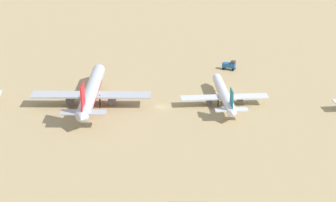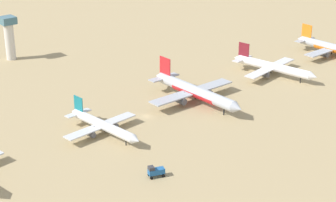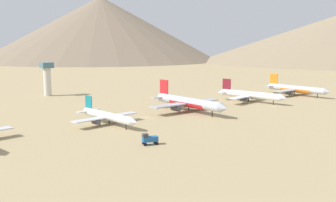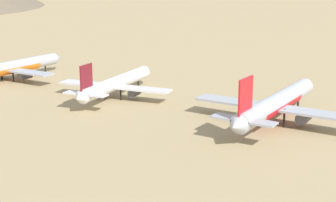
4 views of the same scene
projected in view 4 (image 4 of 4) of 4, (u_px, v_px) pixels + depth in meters
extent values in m
cylinder|color=#B2B7C1|center=(277.00, 103.00, 128.81)|extent=(43.87, 4.94, 4.63)
cone|color=#B2B7C1|center=(307.00, 85.00, 148.34)|extent=(3.93, 4.56, 4.54)
cone|color=#B2B7C1|center=(236.00, 126.00, 109.49)|extent=(3.44, 4.19, 4.16)
cube|color=red|center=(246.00, 97.00, 111.74)|extent=(6.70, 0.47, 8.52)
cube|color=#A4A8B2|center=(243.00, 120.00, 112.36)|extent=(4.00, 14.64, 0.44)
cube|color=#A4A8B2|center=(274.00, 107.00, 127.52)|extent=(6.39, 41.45, 0.55)
cylinder|color=#4C4C54|center=(248.00, 109.00, 132.53)|extent=(5.13, 2.84, 2.80)
cylinder|color=#4C4C54|center=(304.00, 117.00, 124.93)|extent=(5.13, 2.84, 2.80)
cylinder|color=black|center=(298.00, 100.00, 143.13)|extent=(0.54, 0.54, 4.65)
cylinder|color=black|center=(260.00, 114.00, 128.65)|extent=(0.54, 0.54, 4.65)
cylinder|color=black|center=(284.00, 118.00, 125.36)|extent=(0.54, 0.54, 4.65)
cylinder|color=red|center=(277.00, 104.00, 128.90)|extent=(24.14, 4.81, 4.64)
cylinder|color=white|center=(117.00, 83.00, 154.48)|extent=(37.82, 10.19, 3.98)
cone|color=white|center=(146.00, 71.00, 172.75)|extent=(3.95, 4.40, 3.90)
cone|color=white|center=(79.00, 98.00, 136.39)|extent=(3.49, 4.02, 3.58)
cube|color=maroon|center=(86.00, 78.00, 138.60)|extent=(5.74, 1.32, 7.33)
cube|color=silver|center=(86.00, 94.00, 139.09)|extent=(5.39, 12.94, 0.38)
cube|color=silver|center=(114.00, 86.00, 153.25)|extent=(11.08, 35.97, 0.47)
cylinder|color=#4C4C54|center=(97.00, 89.00, 156.76)|extent=(4.74, 3.11, 2.41)
cylinder|color=#4C4C54|center=(134.00, 92.00, 151.95)|extent=(4.74, 3.11, 2.41)
cylinder|color=black|center=(138.00, 82.00, 167.82)|extent=(0.46, 0.46, 4.00)
cylinder|color=black|center=(104.00, 92.00, 153.78)|extent=(0.46, 0.46, 4.00)
cylinder|color=black|center=(121.00, 94.00, 151.70)|extent=(0.46, 0.46, 4.00)
cylinder|color=#B2B7C1|center=(13.00, 67.00, 179.20)|extent=(39.80, 4.69, 4.20)
cone|color=#B2B7C1|center=(57.00, 58.00, 196.97)|extent=(3.58, 4.16, 4.11)
cube|color=#A4A8B2|center=(10.00, 69.00, 178.02)|extent=(5.99, 37.61, 0.50)
cylinder|color=#4C4C54|center=(25.00, 75.00, 175.70)|extent=(4.67, 2.60, 2.54)
cylinder|color=black|center=(45.00, 67.00, 192.22)|extent=(0.49, 0.49, 4.22)
cylinder|color=black|center=(2.00, 74.00, 179.03)|extent=(0.49, 0.49, 4.22)
cylinder|color=black|center=(13.00, 76.00, 176.08)|extent=(0.49, 0.49, 4.22)
cylinder|color=orange|center=(13.00, 67.00, 179.28)|extent=(21.91, 4.48, 4.20)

